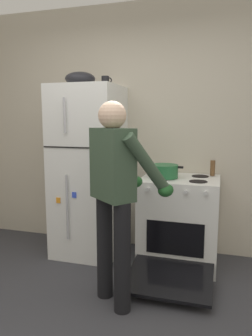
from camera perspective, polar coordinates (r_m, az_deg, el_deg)
kitchen_wall_back at (r=3.66m, az=2.61°, el=6.91°), size 6.00×0.10×2.70m
refrigerator at (r=3.49m, az=-6.59°, el=-0.61°), size 0.68×0.72×1.81m
stove_range at (r=3.34m, az=9.41°, el=-9.44°), size 0.76×1.20×0.89m
person_cook at (r=2.47m, az=-1.71°, el=-3.32°), size 0.65×0.69×1.60m
red_pot at (r=3.20m, az=6.73°, el=-0.54°), size 0.38×0.28×0.13m
coffee_mug at (r=3.44m, az=-3.64°, el=15.19°), size 0.11×0.08×0.10m
pepper_mill at (r=3.40m, az=15.11°, el=-0.00°), size 0.05×0.05×0.16m
mixing_bowl at (r=3.50m, az=-8.13°, el=15.39°), size 0.31×0.31×0.14m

